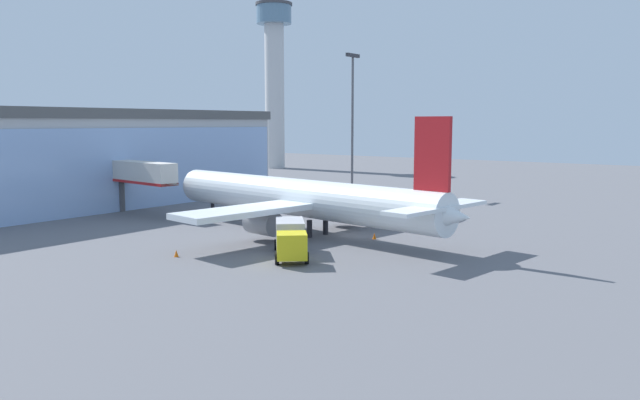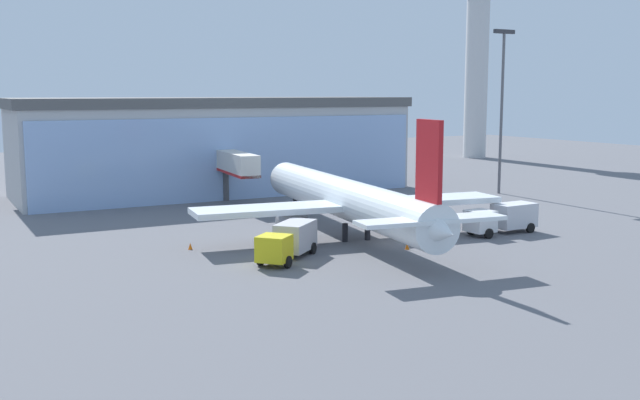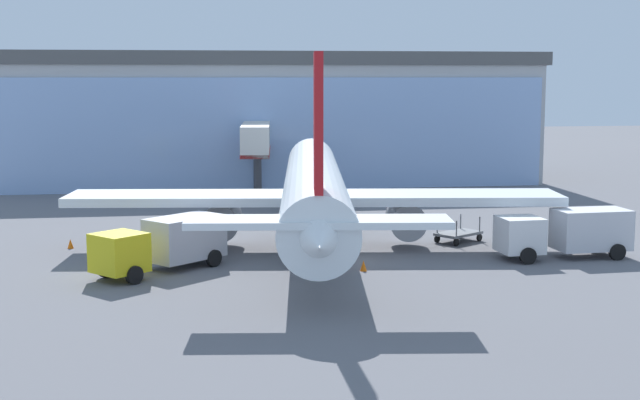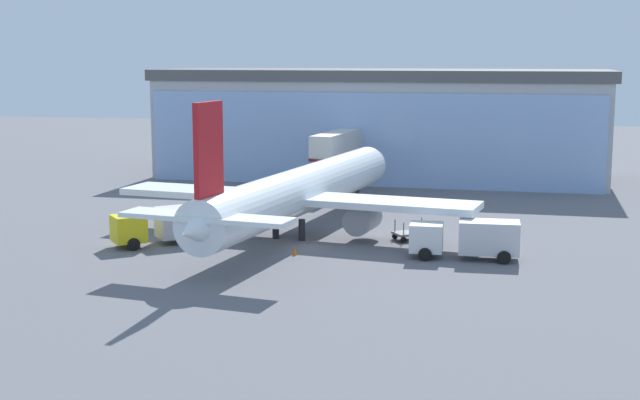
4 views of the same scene
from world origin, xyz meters
name	(u,v)px [view 1 (image 1 of 4)]	position (x,y,z in m)	size (l,w,h in m)	color
ground	(346,236)	(0.00, 0.00, 0.00)	(240.00, 240.00, 0.00)	slate
terminal_building	(94,157)	(0.00, 38.30, 6.04)	(50.10, 16.95, 12.07)	#B2B2B2
jet_bridge	(140,174)	(-2.43, 26.23, 4.67)	(3.55, 11.53, 6.06)	beige
control_tower	(274,71)	(63.30, 61.45, 22.03)	(8.24, 8.24, 37.05)	silver
apron_light_mast	(352,112)	(30.68, 19.22, 11.98)	(3.20, 0.40, 20.40)	#59595E
airplane	(303,199)	(-1.15, 4.16, 3.31)	(28.29, 36.74, 10.88)	white
catering_truck	(290,238)	(-9.73, -1.21, 1.47)	(6.98, 6.41, 2.65)	yellow
fuel_truck	(420,207)	(12.04, -1.45, 1.47)	(7.38, 2.72, 2.65)	silver
baggage_cart	(354,217)	(7.64, 4.10, 0.50)	(3.22, 2.89, 1.50)	slate
safety_cone_nose	(374,236)	(0.29, -2.86, 0.28)	(0.36, 0.36, 0.55)	orange
safety_cone_wingtip	(176,253)	(-15.19, 5.84, 0.28)	(0.36, 0.36, 0.55)	orange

